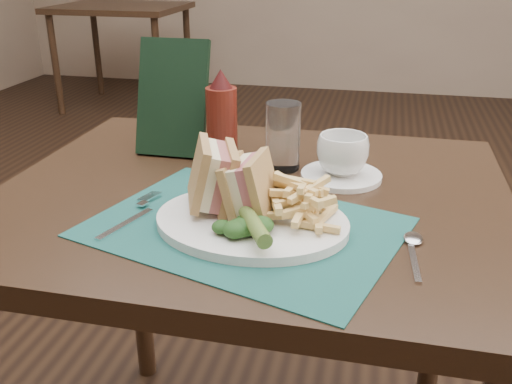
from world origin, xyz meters
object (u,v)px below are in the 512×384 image
(sandwich_half_a, at_px, (199,176))
(saucer, at_px, (341,176))
(plate, at_px, (252,222))
(check_presenter, at_px, (173,98))
(table_main, at_px, (252,358))
(sandwich_half_b, at_px, (236,183))
(drinking_glass, at_px, (283,136))
(coffee_cup, at_px, (342,154))
(table_bg_left, at_px, (125,57))
(placemat, at_px, (244,227))
(ketchup_bottle, at_px, (222,117))

(sandwich_half_a, height_order, saucer, sandwich_half_a)
(plate, bearing_deg, check_presenter, 132.14)
(sandwich_half_a, bearing_deg, table_main, 46.03)
(sandwich_half_b, relative_size, drinking_glass, 0.72)
(coffee_cup, xyz_separation_m, drinking_glass, (-0.12, 0.03, 0.02))
(table_bg_left, relative_size, placemat, 1.97)
(saucer, xyz_separation_m, ketchup_bottle, (-0.24, 0.04, 0.09))
(sandwich_half_a, xyz_separation_m, ketchup_bottle, (-0.04, 0.25, 0.02))
(saucer, bearing_deg, sandwich_half_b, -123.90)
(table_main, height_order, ketchup_bottle, ketchup_bottle)
(sandwich_half_a, bearing_deg, check_presenter, 96.25)
(coffee_cup, relative_size, check_presenter, 0.40)
(sandwich_half_a, distance_m, drinking_glass, 0.26)
(plate, xyz_separation_m, coffee_cup, (0.12, 0.23, 0.04))
(ketchup_bottle, bearing_deg, saucer, -8.80)
(saucer, height_order, ketchup_bottle, ketchup_bottle)
(placemat, distance_m, coffee_cup, 0.27)
(table_bg_left, relative_size, saucer, 6.00)
(sandwich_half_b, bearing_deg, table_main, 96.58)
(sandwich_half_a, relative_size, drinking_glass, 0.83)
(saucer, relative_size, check_presenter, 0.63)
(table_main, height_order, sandwich_half_b, sandwich_half_b)
(table_main, bearing_deg, table_bg_left, 118.89)
(sandwich_half_b, bearing_deg, placemat, -46.38)
(table_bg_left, distance_m, plate, 3.70)
(drinking_glass, relative_size, ketchup_bottle, 0.70)
(plate, relative_size, sandwich_half_a, 2.77)
(table_main, distance_m, plate, 0.41)
(placemat, bearing_deg, check_presenter, 125.94)
(table_main, xyz_separation_m, drinking_glass, (0.03, 0.12, 0.44))
(sandwich_half_b, bearing_deg, table_bg_left, 122.06)
(table_main, height_order, placemat, placemat)
(placemat, bearing_deg, sandwich_half_a, 164.50)
(plate, distance_m, saucer, 0.26)
(table_bg_left, xyz_separation_m, coffee_cup, (1.86, -3.01, 0.42))
(sandwich_half_a, bearing_deg, table_bg_left, 96.24)
(placemat, height_order, ketchup_bottle, ketchup_bottle)
(coffee_cup, bearing_deg, drinking_glass, 166.74)
(plate, distance_m, check_presenter, 0.40)
(table_main, height_order, sandwich_half_a, sandwich_half_a)
(table_bg_left, xyz_separation_m, placemat, (1.73, -3.24, 0.38))
(sandwich_half_a, xyz_separation_m, coffee_cup, (0.20, 0.22, -0.02))
(coffee_cup, bearing_deg, sandwich_half_b, -123.90)
(table_main, height_order, drinking_glass, drinking_glass)
(sandwich_half_b, xyz_separation_m, ketchup_bottle, (-0.09, 0.25, 0.03))
(table_main, xyz_separation_m, sandwich_half_a, (-0.05, -0.13, 0.45))
(plate, height_order, saucer, plate)
(sandwich_half_a, distance_m, coffee_cup, 0.30)
(table_main, relative_size, ketchup_bottle, 4.84)
(sandwich_half_a, height_order, ketchup_bottle, ketchup_bottle)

